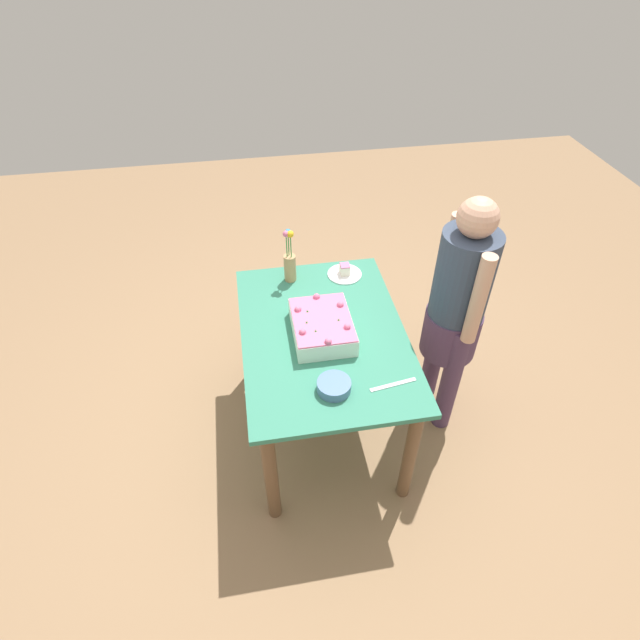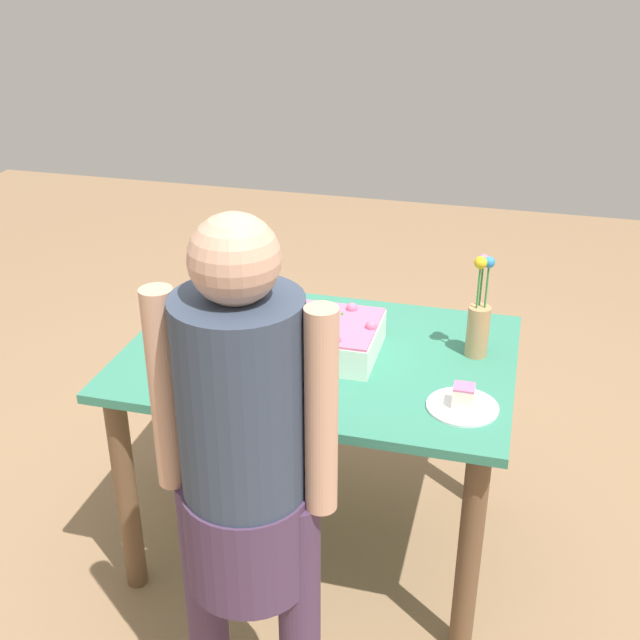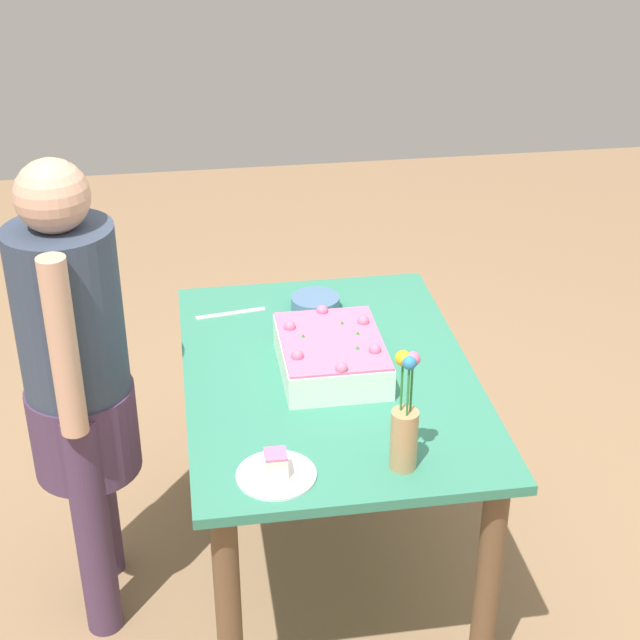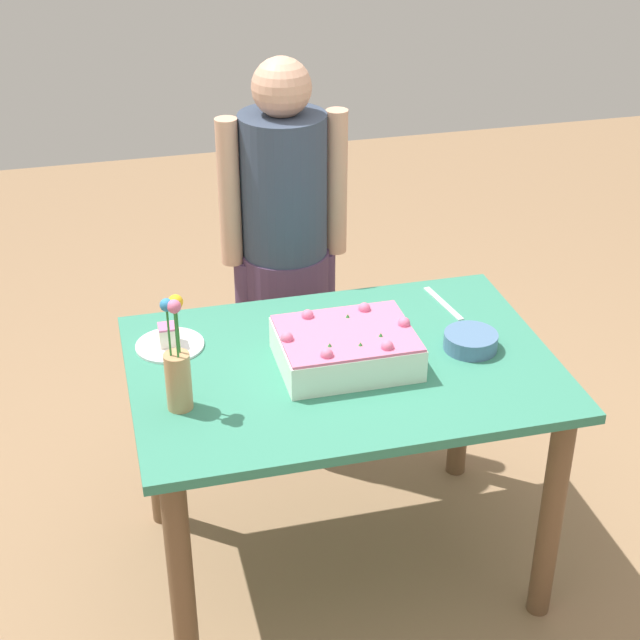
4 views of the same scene
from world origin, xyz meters
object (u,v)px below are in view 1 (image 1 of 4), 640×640
at_px(serving_plate_with_slice, 345,272).
at_px(person_standing, 457,305).
at_px(fruit_bowl, 334,386).
at_px(sheet_cake, 322,326).
at_px(flower_vase, 290,262).
at_px(cake_knife, 393,385).

distance_m(serving_plate_with_slice, person_standing, 0.70).
bearing_deg(fruit_bowl, person_standing, -61.66).
relative_size(sheet_cake, person_standing, 0.26).
distance_m(sheet_cake, person_standing, 0.74).
xyz_separation_m(flower_vase, fruit_bowl, (-0.88, -0.10, -0.10)).
bearing_deg(cake_knife, serving_plate_with_slice, -95.18).
bearing_deg(serving_plate_with_slice, sheet_cake, 155.49).
distance_m(sheet_cake, serving_plate_with_slice, 0.54).
bearing_deg(cake_knife, fruit_bowl, -12.38).
height_order(serving_plate_with_slice, flower_vase, flower_vase).
distance_m(cake_knife, flower_vase, 0.98).
bearing_deg(flower_vase, fruit_bowl, -173.82).
height_order(fruit_bowl, person_standing, person_standing).
distance_m(sheet_cake, cake_knife, 0.49).
bearing_deg(person_standing, cake_knife, 42.20).
bearing_deg(serving_plate_with_slice, flower_vase, 88.53).
xyz_separation_m(cake_knife, person_standing, (0.42, -0.47, 0.07)).
relative_size(cake_knife, flower_vase, 0.69).
relative_size(sheet_cake, serving_plate_with_slice, 1.90).
relative_size(fruit_bowl, person_standing, 0.11).
bearing_deg(flower_vase, cake_knife, -157.24).
distance_m(serving_plate_with_slice, flower_vase, 0.34).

